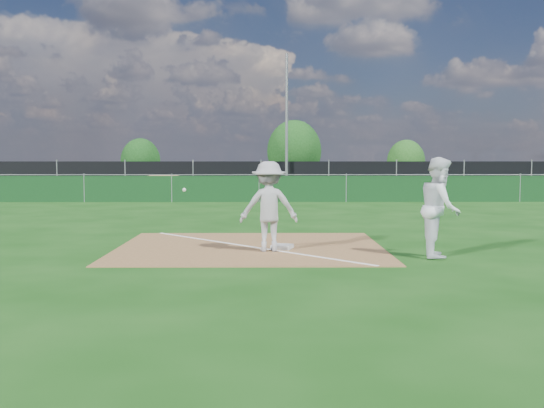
{
  "coord_description": "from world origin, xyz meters",
  "views": [
    {
      "loc": [
        0.4,
        -12.7,
        2.07
      ],
      "look_at": [
        0.5,
        1.0,
        1.0
      ],
      "focal_mm": 40.0,
      "sensor_mm": 36.0,
      "label": 1
    }
  ],
  "objects_px": {
    "play_at_first": "(269,206)",
    "car_mid": "(228,176)",
    "light_pole": "(287,124)",
    "tree_mid": "(294,151)",
    "first_base": "(282,247)",
    "car_right": "(358,177)",
    "runner": "(440,207)",
    "tree_right": "(406,161)",
    "car_left": "(146,176)",
    "tree_left": "(141,161)"
  },
  "relations": [
    {
      "from": "play_at_first",
      "to": "car_mid",
      "type": "distance_m",
      "value": 27.08
    },
    {
      "from": "light_pole",
      "to": "tree_mid",
      "type": "bearing_deg",
      "value": 85.02
    },
    {
      "from": "light_pole",
      "to": "tree_mid",
      "type": "height_order",
      "value": "light_pole"
    },
    {
      "from": "car_mid",
      "to": "light_pole",
      "type": "bearing_deg",
      "value": -165.23
    },
    {
      "from": "first_base",
      "to": "tree_mid",
      "type": "distance_m",
      "value": 32.43
    },
    {
      "from": "light_pole",
      "to": "first_base",
      "type": "xyz_separation_m",
      "value": [
        -0.78,
        -21.97,
        -3.94
      ]
    },
    {
      "from": "light_pole",
      "to": "tree_mid",
      "type": "distance_m",
      "value": 10.47
    },
    {
      "from": "tree_mid",
      "to": "light_pole",
      "type": "bearing_deg",
      "value": -94.98
    },
    {
      "from": "play_at_first",
      "to": "car_right",
      "type": "height_order",
      "value": "play_at_first"
    },
    {
      "from": "play_at_first",
      "to": "tree_mid",
      "type": "bearing_deg",
      "value": 86.53
    },
    {
      "from": "car_mid",
      "to": "tree_mid",
      "type": "bearing_deg",
      "value": -63.58
    },
    {
      "from": "car_right",
      "to": "runner",
      "type": "bearing_deg",
      "value": -168.57
    },
    {
      "from": "first_base",
      "to": "car_right",
      "type": "xyz_separation_m",
      "value": [
        5.81,
        27.61,
        0.62
      ]
    },
    {
      "from": "car_mid",
      "to": "first_base",
      "type": "bearing_deg",
      "value": 162.14
    },
    {
      "from": "tree_right",
      "to": "runner",
      "type": "bearing_deg",
      "value": -101.71
    },
    {
      "from": "runner",
      "to": "tree_right",
      "type": "distance_m",
      "value": 34.45
    },
    {
      "from": "play_at_first",
      "to": "tree_right",
      "type": "bearing_deg",
      "value": 72.34
    },
    {
      "from": "first_base",
      "to": "runner",
      "type": "xyz_separation_m",
      "value": [
        3.22,
        -1.04,
        0.97
      ]
    },
    {
      "from": "light_pole",
      "to": "car_right",
      "type": "height_order",
      "value": "light_pole"
    },
    {
      "from": "car_left",
      "to": "tree_left",
      "type": "distance_m",
      "value": 5.66
    },
    {
      "from": "light_pole",
      "to": "runner",
      "type": "height_order",
      "value": "light_pole"
    },
    {
      "from": "light_pole",
      "to": "runner",
      "type": "xyz_separation_m",
      "value": [
        2.44,
        -23.01,
        -2.97
      ]
    },
    {
      "from": "car_right",
      "to": "car_mid",
      "type": "bearing_deg",
      "value": 113.07
    },
    {
      "from": "first_base",
      "to": "car_left",
      "type": "bearing_deg",
      "value": 107.51
    },
    {
      "from": "play_at_first",
      "to": "first_base",
      "type": "bearing_deg",
      "value": 48.07
    },
    {
      "from": "light_pole",
      "to": "car_mid",
      "type": "height_order",
      "value": "light_pole"
    },
    {
      "from": "first_base",
      "to": "tree_mid",
      "type": "relative_size",
      "value": 0.09
    },
    {
      "from": "first_base",
      "to": "car_mid",
      "type": "distance_m",
      "value": 26.79
    },
    {
      "from": "tree_left",
      "to": "tree_mid",
      "type": "bearing_deg",
      "value": 2.29
    },
    {
      "from": "first_base",
      "to": "tree_left",
      "type": "relative_size",
      "value": 0.12
    },
    {
      "from": "car_mid",
      "to": "tree_mid",
      "type": "relative_size",
      "value": 0.98
    },
    {
      "from": "tree_mid",
      "to": "first_base",
      "type": "bearing_deg",
      "value": -92.97
    },
    {
      "from": "car_mid",
      "to": "tree_left",
      "type": "relative_size",
      "value": 1.37
    },
    {
      "from": "car_right",
      "to": "play_at_first",
      "type": "bearing_deg",
      "value": -175.75
    },
    {
      "from": "runner",
      "to": "car_mid",
      "type": "height_order",
      "value": "runner"
    },
    {
      "from": "tree_left",
      "to": "tree_right",
      "type": "distance_m",
      "value": 20.03
    },
    {
      "from": "first_base",
      "to": "play_at_first",
      "type": "height_order",
      "value": "play_at_first"
    },
    {
      "from": "play_at_first",
      "to": "car_left",
      "type": "relative_size",
      "value": 0.53
    },
    {
      "from": "light_pole",
      "to": "first_base",
      "type": "distance_m",
      "value": 22.34
    },
    {
      "from": "tree_mid",
      "to": "tree_left",
      "type": "bearing_deg",
      "value": -177.71
    },
    {
      "from": "runner",
      "to": "tree_right",
      "type": "bearing_deg",
      "value": -0.09
    },
    {
      "from": "car_left",
      "to": "car_right",
      "type": "relative_size",
      "value": 1.01
    },
    {
      "from": "car_left",
      "to": "first_base",
      "type": "bearing_deg",
      "value": -148.95
    },
    {
      "from": "first_base",
      "to": "tree_mid",
      "type": "bearing_deg",
      "value": 87.03
    },
    {
      "from": "car_right",
      "to": "tree_left",
      "type": "relative_size",
      "value": 1.36
    },
    {
      "from": "play_at_first",
      "to": "tree_left",
      "type": "distance_m",
      "value": 33.55
    },
    {
      "from": "play_at_first",
      "to": "light_pole",
      "type": "bearing_deg",
      "value": 87.23
    },
    {
      "from": "runner",
      "to": "tree_mid",
      "type": "xyz_separation_m",
      "value": [
        -1.54,
        33.34,
        1.46
      ]
    },
    {
      "from": "tree_mid",
      "to": "tree_right",
      "type": "distance_m",
      "value": 8.58
    },
    {
      "from": "first_base",
      "to": "tree_right",
      "type": "relative_size",
      "value": 0.13
    }
  ]
}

